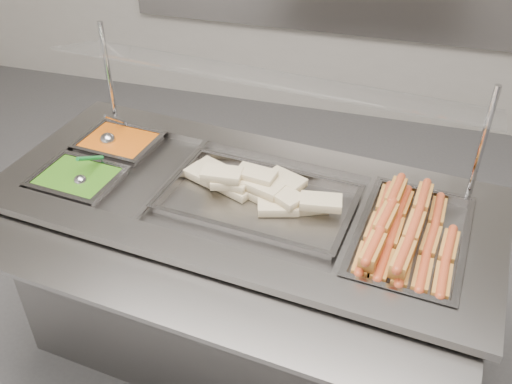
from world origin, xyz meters
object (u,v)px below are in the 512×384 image
(sneeze_guard, at_px, (266,81))
(pan_hotdogs, at_px, (410,244))
(steam_counter, at_px, (245,279))
(pan_wraps, at_px, (258,203))
(serving_spoon, at_px, (82,177))
(ladle, at_px, (109,139))

(sneeze_guard, distance_m, pan_hotdogs, 0.71)
(steam_counter, height_order, pan_wraps, pan_wraps)
(pan_wraps, bearing_deg, pan_hotdogs, -5.93)
(sneeze_guard, bearing_deg, serving_spoon, -155.01)
(steam_counter, bearing_deg, serving_spoon, -172.24)
(serving_spoon, bearing_deg, pan_hotdogs, 0.96)
(pan_wraps, bearing_deg, sneeze_guard, 99.41)
(ladle, height_order, serving_spoon, ladle)
(pan_hotdogs, xyz_separation_m, serving_spoon, (-1.14, -0.02, 0.05))
(pan_hotdogs, height_order, ladle, ladle)
(steam_counter, xyz_separation_m, ladle, (-0.61, 0.18, 0.42))
(steam_counter, bearing_deg, ladle, 163.27)
(pan_wraps, bearing_deg, ladle, 164.12)
(sneeze_guard, xyz_separation_m, serving_spoon, (-0.59, -0.28, -0.32))
(serving_spoon, bearing_deg, sneeze_guard, 24.99)
(pan_wraps, height_order, serving_spoon, serving_spoon)
(ladle, bearing_deg, steam_counter, -16.73)
(pan_wraps, bearing_deg, serving_spoon, -173.42)
(pan_hotdogs, height_order, serving_spoon, serving_spoon)
(sneeze_guard, bearing_deg, ladle, -178.61)
(sneeze_guard, bearing_deg, pan_hotdogs, -25.21)
(pan_hotdogs, relative_size, pan_wraps, 0.81)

